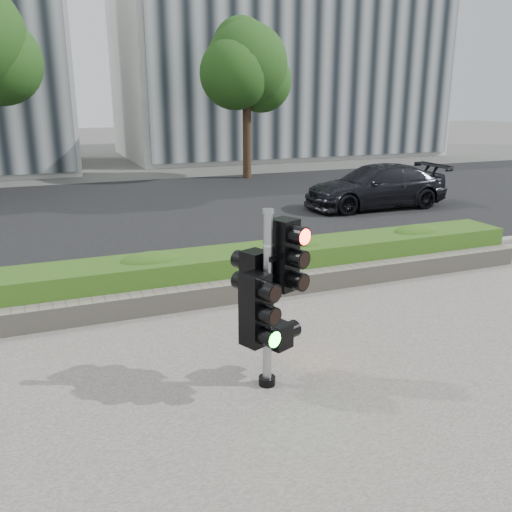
# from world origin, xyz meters

# --- Properties ---
(ground) EXTENTS (120.00, 120.00, 0.00)m
(ground) POSITION_xyz_m (0.00, 0.00, 0.00)
(ground) COLOR #51514C
(ground) RESTS_ON ground
(sidewalk) EXTENTS (16.00, 11.00, 0.03)m
(sidewalk) POSITION_xyz_m (0.00, -2.50, 0.01)
(sidewalk) COLOR #9E9389
(sidewalk) RESTS_ON ground
(road) EXTENTS (60.00, 13.00, 0.02)m
(road) POSITION_xyz_m (0.00, 10.00, 0.01)
(road) COLOR black
(road) RESTS_ON ground
(curb) EXTENTS (60.00, 0.25, 0.12)m
(curb) POSITION_xyz_m (0.00, 3.15, 0.06)
(curb) COLOR gray
(curb) RESTS_ON ground
(stone_wall) EXTENTS (12.00, 0.32, 0.34)m
(stone_wall) POSITION_xyz_m (0.00, 1.90, 0.20)
(stone_wall) COLOR gray
(stone_wall) RESTS_ON sidewalk
(hedge) EXTENTS (12.00, 1.00, 0.68)m
(hedge) POSITION_xyz_m (0.00, 2.55, 0.37)
(hedge) COLOR #5C942D
(hedge) RESTS_ON sidewalk
(building_right) EXTENTS (18.00, 10.00, 12.00)m
(building_right) POSITION_xyz_m (11.00, 25.00, 6.00)
(building_right) COLOR #B7B7B2
(building_right) RESTS_ON ground
(tree_right) EXTENTS (4.10, 3.58, 6.53)m
(tree_right) POSITION_xyz_m (5.48, 15.55, 4.48)
(tree_right) COLOR black
(tree_right) RESTS_ON ground
(traffic_signal) EXTENTS (0.77, 0.69, 2.12)m
(traffic_signal) POSITION_xyz_m (-0.53, -0.80, 1.20)
(traffic_signal) COLOR black
(traffic_signal) RESTS_ON sidewalk
(car_dark) EXTENTS (4.57, 1.93, 1.32)m
(car_dark) POSITION_xyz_m (6.83, 7.92, 0.68)
(car_dark) COLOR black
(car_dark) RESTS_ON road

